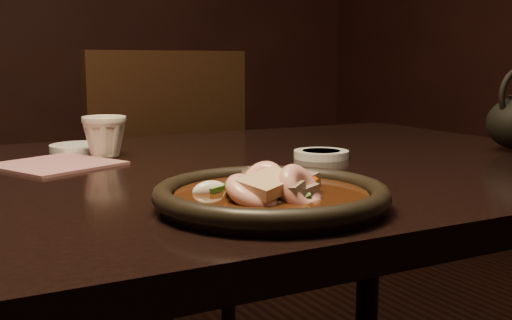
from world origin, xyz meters
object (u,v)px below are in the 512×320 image
chair (149,215)px  plate (271,196)px  table (154,221)px  tea_cup (105,135)px

chair → plate: size_ratio=3.41×
table → chair: (0.22, 0.66, -0.16)m
table → chair: 0.72m
chair → plate: 1.01m
plate → table: bearing=97.9°
table → chair: bearing=71.8°
tea_cup → plate: bearing=-82.6°
plate → tea_cup: size_ratio=3.54×
table → tea_cup: size_ratio=20.52×
table → chair: size_ratio=1.70×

